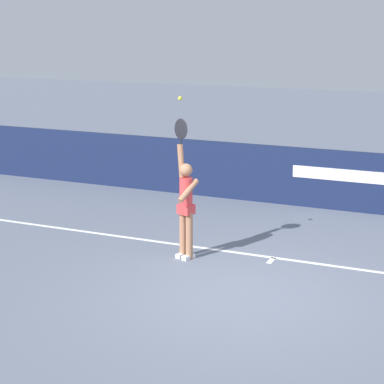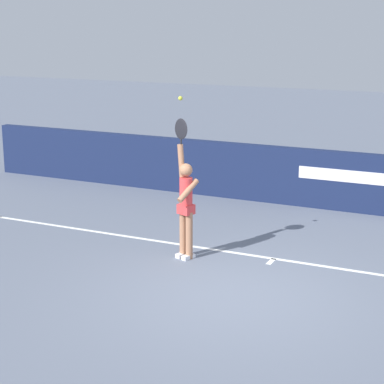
{
  "view_description": "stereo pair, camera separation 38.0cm",
  "coord_description": "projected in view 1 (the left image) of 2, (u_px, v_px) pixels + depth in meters",
  "views": [
    {
      "loc": [
        2.99,
        -8.71,
        3.84
      ],
      "look_at": [
        -1.25,
        1.16,
        1.13
      ],
      "focal_mm": 63.85,
      "sensor_mm": 36.0,
      "label": 1
    },
    {
      "loc": [
        3.34,
        -8.56,
        3.84
      ],
      "look_at": [
        -1.25,
        1.16,
        1.13
      ],
      "focal_mm": 63.85,
      "sensor_mm": 36.0,
      "label": 2
    }
  ],
  "objects": [
    {
      "name": "back_wall",
      "position": [
        322.0,
        179.0,
        14.27
      ],
      "size": [
        16.96,
        0.22,
        1.23
      ],
      "color": "#152043",
      "rests_on": "ground"
    },
    {
      "name": "tennis_ball",
      "position": [
        180.0,
        98.0,
        10.85
      ],
      "size": [
        0.07,
        0.07,
        0.07
      ],
      "color": "yellow"
    },
    {
      "name": "ground_plane",
      "position": [
        240.0,
        294.0,
        9.85
      ],
      "size": [
        60.0,
        60.0,
        0.0
      ],
      "primitive_type": "plane",
      "color": "slate"
    },
    {
      "name": "tennis_player",
      "position": [
        186.0,
        202.0,
        11.12
      ],
      "size": [
        0.45,
        0.46,
        2.33
      ],
      "color": "#A77152",
      "rests_on": "ground"
    },
    {
      "name": "court_lines",
      "position": [
        210.0,
        326.0,
        8.82
      ],
      "size": [
        11.67,
        5.81,
        0.0
      ],
      "color": "white",
      "rests_on": "ground"
    }
  ]
}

